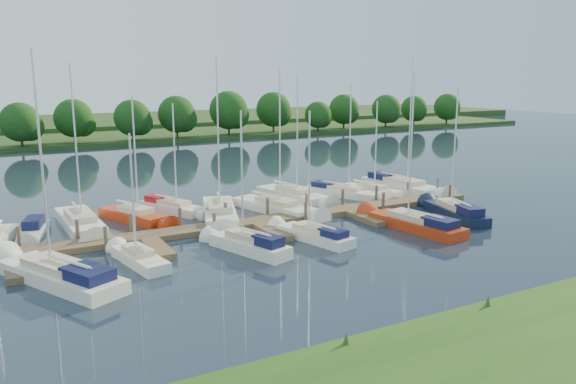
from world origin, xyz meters
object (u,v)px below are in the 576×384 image
dock (258,225)px  sailboat_n_5 (220,215)px  sailboat_s_2 (248,246)px  motorboat (34,231)px

dock → sailboat_n_5: bearing=113.8°
dock → sailboat_s_2: sailboat_s_2 is taller
dock → sailboat_n_5: 3.87m
dock → sailboat_s_2: size_ratio=4.35×
motorboat → sailboat_n_5: bearing=-172.6°
motorboat → sailboat_s_2: size_ratio=0.53×
dock → sailboat_s_2: 5.71m
motorboat → dock: bearing=175.2°
dock → motorboat: (-14.47, 5.47, 0.12)m
dock → motorboat: size_ratio=8.25×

